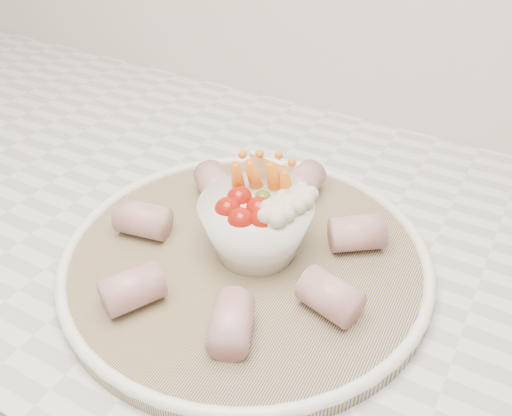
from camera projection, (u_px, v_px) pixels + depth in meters
The scene contains 3 objects.
serving_platter at pixel (246, 259), 0.59m from camera, with size 0.39×0.39×0.02m.
veggie_bowl at pixel (258, 222), 0.57m from camera, with size 0.12×0.12×0.10m.
cured_meat_rolls at pixel (245, 241), 0.57m from camera, with size 0.28×0.29×0.04m.
Camera 1 is at (0.18, 1.01, 1.32)m, focal length 40.00 mm.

